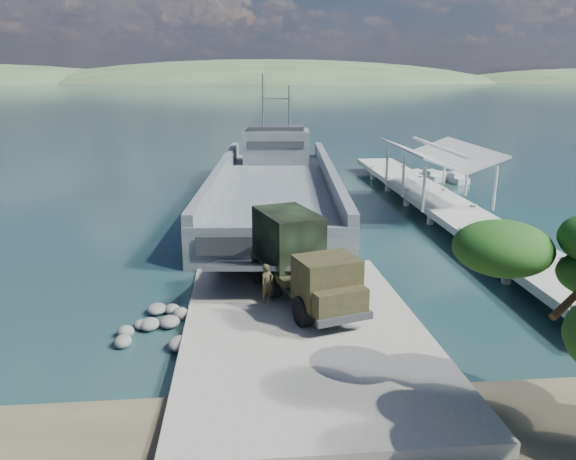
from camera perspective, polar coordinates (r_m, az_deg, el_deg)
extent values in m
plane|color=#1B3F42|center=(25.22, 1.27, -9.54)|extent=(1400.00, 1400.00, 0.00)
cube|color=gray|center=(24.22, 1.55, -10.02)|extent=(10.00, 18.00, 0.50)
cube|color=#9C9C93|center=(44.63, 15.44, 2.54)|extent=(4.00, 44.00, 0.50)
cube|color=#4C555A|center=(47.33, -1.33, 3.21)|extent=(12.49, 33.49, 2.73)
cube|color=#4C555A|center=(47.22, -6.96, 5.58)|extent=(3.34, 32.74, 1.42)
cube|color=#4C555A|center=(47.08, 4.27, 5.62)|extent=(3.34, 32.74, 1.42)
cube|color=#4C555A|center=(31.44, -1.75, -2.18)|extent=(9.84, 1.24, 2.84)
cube|color=#4C555A|center=(57.59, -1.20, 8.51)|extent=(6.90, 4.90, 3.28)
cube|color=#2D2F32|center=(57.38, -1.21, 10.35)|extent=(5.73, 3.93, 0.44)
cylinder|color=gray|center=(57.23, -2.57, 12.85)|extent=(0.17, 0.17, 5.47)
cylinder|color=gray|center=(57.23, 0.12, 12.31)|extent=(0.17, 0.17, 4.37)
cylinder|color=black|center=(23.70, 1.51, -8.23)|extent=(0.81, 1.36, 1.29)
cylinder|color=black|center=(24.64, 6.39, -7.36)|extent=(0.81, 1.36, 1.29)
cylinder|color=black|center=(26.57, -1.46, -5.50)|extent=(0.81, 1.36, 1.29)
cylinder|color=black|center=(27.41, 2.99, -4.83)|extent=(0.81, 1.36, 1.29)
cylinder|color=black|center=(28.31, -2.92, -4.16)|extent=(0.81, 1.36, 1.29)
cylinder|color=black|center=(29.10, 1.31, -3.57)|extent=(0.81, 1.36, 1.29)
cube|color=black|center=(26.41, 1.32, -5.29)|extent=(4.33, 7.83, 0.25)
cube|color=black|center=(23.78, 3.95, -5.08)|extent=(2.95, 2.63, 1.98)
cube|color=black|center=(22.99, 5.26, -7.20)|extent=(2.44, 1.53, 0.99)
cube|color=black|center=(27.48, 0.15, -3.66)|extent=(3.73, 5.09, 0.35)
cube|color=black|center=(27.21, -0.01, -0.68)|extent=(3.39, 4.30, 2.48)
cube|color=#2D2F32|center=(22.83, 5.80, -9.01)|extent=(2.44, 0.98, 0.30)
imported|color=black|center=(24.98, -2.12, -6.30)|extent=(0.78, 0.74, 1.80)
cube|color=#B8B8B8|center=(60.10, 16.16, 5.03)|extent=(2.42, 4.97, 0.78)
cube|color=#B8B8B8|center=(59.31, 16.66, 5.37)|extent=(1.50, 1.63, 0.52)
cylinder|color=gray|center=(59.67, 16.37, 7.69)|extent=(0.09, 0.09, 5.22)
cube|color=#B8B8B8|center=(60.65, 13.83, 5.30)|extent=(2.78, 5.11, 0.80)
cube|color=#B8B8B8|center=(59.85, 14.35, 5.65)|extent=(1.61, 1.73, 0.54)
cylinder|color=gray|center=(60.21, 14.01, 8.01)|extent=(0.09, 0.09, 5.35)
ellipsoid|color=#173D10|center=(17.84, 20.96, -1.72)|extent=(2.87, 2.87, 1.64)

